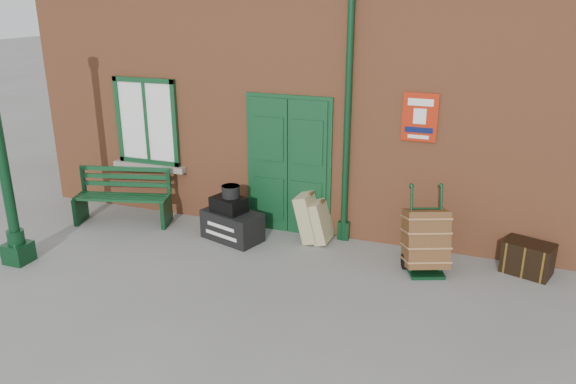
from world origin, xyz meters
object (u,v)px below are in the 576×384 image
at_px(porter_trolley, 426,240).
at_px(dark_trunk, 528,258).
at_px(houdini_trunk, 232,225).

relative_size(porter_trolley, dark_trunk, 1.89).
bearing_deg(porter_trolley, houdini_trunk, 157.66).
bearing_deg(dark_trunk, porter_trolley, -145.12).
xyz_separation_m(houdini_trunk, dark_trunk, (4.39, 0.38, -0.00)).
height_order(porter_trolley, dark_trunk, porter_trolley).
height_order(houdini_trunk, porter_trolley, porter_trolley).
bearing_deg(houdini_trunk, dark_trunk, 22.58).
bearing_deg(dark_trunk, houdini_trunk, -156.80).
distance_m(houdini_trunk, dark_trunk, 4.40).
distance_m(porter_trolley, dark_trunk, 1.45).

